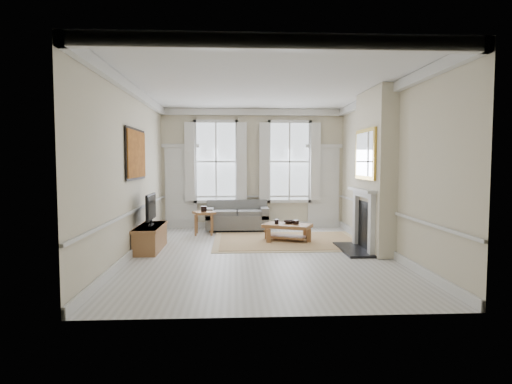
{
  "coord_description": "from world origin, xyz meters",
  "views": [
    {
      "loc": [
        -0.54,
        -8.68,
        1.89
      ],
      "look_at": [
        -0.07,
        0.4,
        1.25
      ],
      "focal_mm": 30.0,
      "sensor_mm": 36.0,
      "label": 1
    }
  ],
  "objects": [
    {
      "name": "fireplace",
      "position": [
        2.2,
        0.2,
        0.73
      ],
      "size": [
        0.21,
        1.45,
        1.33
      ],
      "color": "silver",
      "rests_on": "floor"
    },
    {
      "name": "ceramic_pot_b",
      "position": [
        0.93,
        1.32,
        0.46
      ],
      "size": [
        0.14,
        0.14,
        0.1
      ],
      "primitive_type": "cylinder",
      "color": "black",
      "rests_on": "coffee_table"
    },
    {
      "name": "back_wall",
      "position": [
        0.0,
        3.6,
        1.7
      ],
      "size": [
        5.2,
        0.0,
        5.2
      ],
      "primitive_type": "plane",
      "rotation": [
        1.57,
        0.0,
        0.0
      ],
      "color": "beige",
      "rests_on": "floor"
    },
    {
      "name": "left_wall",
      "position": [
        -2.6,
        0.0,
        1.7
      ],
      "size": [
        0.0,
        7.2,
        7.2
      ],
      "primitive_type": "plane",
      "rotation": [
        1.57,
        0.0,
        1.57
      ],
      "color": "beige",
      "rests_on": "floor"
    },
    {
      "name": "coffee_table",
      "position": [
        0.73,
        1.37,
        0.33
      ],
      "size": [
        1.27,
        1.05,
        0.41
      ],
      "rotation": [
        0.0,
        0.0,
        -0.43
      ],
      "color": "brown",
      "rests_on": "rug"
    },
    {
      "name": "side_table",
      "position": [
        -1.32,
        2.43,
        0.49
      ],
      "size": [
        0.64,
        0.64,
        0.6
      ],
      "rotation": [
        0.0,
        0.0,
        0.4
      ],
      "color": "brown",
      "rests_on": "floor"
    },
    {
      "name": "painting",
      "position": [
        -2.56,
        0.3,
        2.05
      ],
      "size": [
        0.05,
        1.66,
        1.06
      ],
      "primitive_type": "cube",
      "color": "#BD6A20",
      "rests_on": "left_wall"
    },
    {
      "name": "ceramic_pot_a",
      "position": [
        0.48,
        1.42,
        0.47
      ],
      "size": [
        0.1,
        0.1,
        0.1
      ],
      "primitive_type": "cylinder",
      "color": "black",
      "rests_on": "coffee_table"
    },
    {
      "name": "rug",
      "position": [
        0.73,
        1.37,
        0.01
      ],
      "size": [
        3.5,
        2.6,
        0.02
      ],
      "primitive_type": "cube",
      "color": "tan",
      "rests_on": "floor"
    },
    {
      "name": "chimney_breast",
      "position": [
        2.43,
        0.2,
        1.7
      ],
      "size": [
        0.35,
        1.7,
        3.38
      ],
      "primitive_type": "cube",
      "color": "beige",
      "rests_on": "floor"
    },
    {
      "name": "tv",
      "position": [
        -2.32,
        0.51,
        0.92
      ],
      "size": [
        0.08,
        0.9,
        0.68
      ],
      "color": "black",
      "rests_on": "tv_stand"
    },
    {
      "name": "window_left",
      "position": [
        -1.05,
        3.55,
        1.9
      ],
      "size": [
        1.26,
        0.2,
        2.2
      ],
      "primitive_type": null,
      "color": "#B2BCC6",
      "rests_on": "back_wall"
    },
    {
      "name": "door_right",
      "position": [
        2.05,
        3.56,
        1.15
      ],
      "size": [
        0.9,
        0.08,
        2.3
      ],
      "primitive_type": "cube",
      "color": "silver",
      "rests_on": "floor"
    },
    {
      "name": "tv_stand",
      "position": [
        -2.34,
        0.51,
        0.26
      ],
      "size": [
        0.48,
        1.48,
        0.53
      ],
      "primitive_type": "cube",
      "color": "brown",
      "rests_on": "floor"
    },
    {
      "name": "right_wall",
      "position": [
        2.6,
        0.0,
        1.7
      ],
      "size": [
        0.0,
        7.2,
        7.2
      ],
      "primitive_type": "plane",
      "rotation": [
        1.57,
        0.0,
        -1.57
      ],
      "color": "beige",
      "rests_on": "floor"
    },
    {
      "name": "hearth",
      "position": [
        2.0,
        0.2,
        0.03
      ],
      "size": [
        0.55,
        1.5,
        0.05
      ],
      "primitive_type": "cube",
      "color": "black",
      "rests_on": "floor"
    },
    {
      "name": "ceiling",
      "position": [
        0.0,
        0.0,
        3.4
      ],
      "size": [
        7.2,
        7.2,
        0.0
      ],
      "primitive_type": "plane",
      "rotation": [
        3.14,
        0.0,
        0.0
      ],
      "color": "white",
      "rests_on": "back_wall"
    },
    {
      "name": "mirror",
      "position": [
        2.21,
        0.2,
        2.05
      ],
      "size": [
        0.06,
        1.26,
        1.06
      ],
      "primitive_type": "cube",
      "color": "gold",
      "rests_on": "chimney_breast"
    },
    {
      "name": "door_left",
      "position": [
        -2.05,
        3.56,
        1.15
      ],
      "size": [
        0.9,
        0.08,
        2.3
      ],
      "primitive_type": "cube",
      "color": "silver",
      "rests_on": "floor"
    },
    {
      "name": "bowl",
      "position": [
        0.78,
        1.47,
        0.45
      ],
      "size": [
        0.31,
        0.31,
        0.07
      ],
      "primitive_type": "imported",
      "rotation": [
        0.0,
        0.0,
        0.14
      ],
      "color": "black",
      "rests_on": "coffee_table"
    },
    {
      "name": "floor",
      "position": [
        0.0,
        0.0,
        0.0
      ],
      "size": [
        7.2,
        7.2,
        0.0
      ],
      "primitive_type": "plane",
      "color": "#B7B5AD",
      "rests_on": "ground"
    },
    {
      "name": "sofa",
      "position": [
        -0.46,
        3.11,
        0.35
      ],
      "size": [
        1.7,
        0.83,
        0.83
      ],
      "color": "#61615F",
      "rests_on": "floor"
    },
    {
      "name": "window_right",
      "position": [
        1.05,
        3.55,
        1.9
      ],
      "size": [
        1.26,
        0.2,
        2.2
      ],
      "primitive_type": null,
      "color": "#B2BCC6",
      "rests_on": "back_wall"
    }
  ]
}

